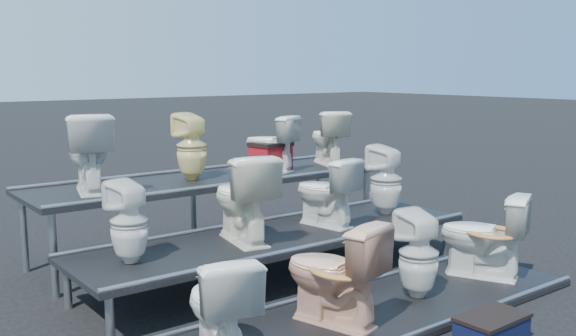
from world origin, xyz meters
TOP-DOWN VIEW (x-y plane):
  - ground at (0.00, 0.00)m, footprint 80.00×80.00m
  - tier_front at (0.00, -1.30)m, footprint 4.20×1.20m
  - tier_mid at (0.00, 0.00)m, footprint 4.20×1.20m
  - tier_back at (0.00, 1.30)m, footprint 4.20×1.20m
  - toilet_0 at (-1.50, -1.30)m, footprint 0.62×0.85m
  - toilet_1 at (-0.45, -1.30)m, footprint 0.68×0.93m
  - toilet_2 at (0.56, -1.30)m, footprint 0.41×0.41m
  - toilet_3 at (1.50, -1.30)m, footprint 0.77×0.94m
  - toilet_4 at (-1.59, 0.00)m, footprint 0.38×0.39m
  - toilet_5 at (-0.45, 0.00)m, footprint 0.62×0.91m
  - toilet_6 at (0.58, 0.00)m, footprint 0.51×0.77m
  - toilet_7 at (1.48, 0.00)m, footprint 0.42×0.42m
  - toilet_8 at (-1.44, 1.30)m, footprint 0.63×0.87m
  - toilet_9 at (-0.27, 1.30)m, footprint 0.39×0.39m
  - toilet_10 at (0.81, 1.30)m, footprint 0.60×0.76m
  - toilet_11 at (1.74, 1.30)m, footprint 0.60×0.78m
  - red_crate at (0.79, 1.26)m, footprint 0.47×0.40m
  - step_stool at (0.35, -2.23)m, footprint 0.55×0.34m

SIDE VIEW (x-z plane):
  - ground at x=0.00m, z-range 0.00..0.00m
  - tier_front at x=0.00m, z-range 0.00..0.06m
  - step_stool at x=0.35m, z-range 0.00..0.20m
  - tier_mid at x=0.00m, z-range 0.00..0.46m
  - tier_back at x=0.00m, z-range 0.00..0.86m
  - toilet_0 at x=-1.50m, z-range 0.06..0.84m
  - toilet_2 at x=0.56m, z-range 0.06..0.85m
  - toilet_3 at x=1.50m, z-range 0.06..0.90m
  - toilet_1 at x=-0.45m, z-range 0.06..0.91m
  - toilet_4 at x=-1.59m, z-range 0.46..1.17m
  - toilet_6 at x=0.58m, z-range 0.46..1.18m
  - toilet_7 at x=1.48m, z-range 0.46..1.25m
  - toilet_5 at x=-0.45m, z-range 0.46..1.31m
  - red_crate at x=0.79m, z-range 0.86..1.17m
  - toilet_10 at x=0.81m, z-range 0.86..1.54m
  - toilet_11 at x=1.74m, z-range 0.86..1.56m
  - toilet_9 at x=-0.27m, z-range 0.86..1.61m
  - toilet_8 at x=-1.44m, z-range 0.86..1.66m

